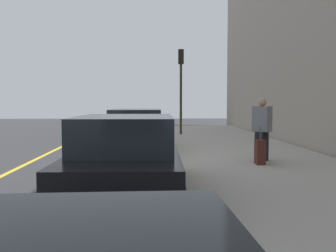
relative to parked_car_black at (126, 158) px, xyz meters
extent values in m
plane|color=#333335|center=(5.00, -0.09, -0.76)|extent=(56.00, 56.00, 0.00)
cube|color=#A39E93|center=(5.00, -3.39, -0.68)|extent=(28.00, 4.60, 0.15)
cube|color=gold|center=(5.00, 3.11, -0.75)|extent=(28.00, 0.14, 0.01)
cylinder|color=black|center=(1.46, 0.83, -0.44)|extent=(0.64, 0.23, 0.64)
cylinder|color=black|center=(1.45, -0.85, -0.44)|extent=(0.64, 0.23, 0.64)
cylinder|color=black|center=(-1.32, 0.85, -0.44)|extent=(0.64, 0.23, 0.64)
cylinder|color=black|center=(-1.33, -0.83, -0.44)|extent=(0.64, 0.23, 0.64)
cube|color=black|center=(0.06, 0.00, -0.17)|extent=(4.50, 1.84, 0.64)
cube|color=black|center=(-0.16, 0.00, 0.45)|extent=(2.34, 1.62, 0.60)
cylinder|color=black|center=(7.31, 0.95, -0.44)|extent=(0.64, 0.22, 0.64)
cylinder|color=black|center=(7.31, -0.73, -0.44)|extent=(0.64, 0.22, 0.64)
cylinder|color=black|center=(4.59, 0.94, -0.44)|extent=(0.64, 0.22, 0.64)
cylinder|color=black|center=(4.60, -0.74, -0.44)|extent=(0.64, 0.22, 0.64)
cube|color=#383A3D|center=(5.95, 0.11, -0.17)|extent=(4.38, 1.81, 0.64)
cube|color=black|center=(5.73, 0.11, 0.45)|extent=(2.28, 1.61, 0.60)
cylinder|color=black|center=(3.34, -3.26, -0.21)|extent=(0.19, 0.19, 0.80)
cylinder|color=black|center=(3.60, -3.53, -0.21)|extent=(0.19, 0.19, 0.80)
cube|color=slate|center=(3.47, -3.40, 0.53)|extent=(0.53, 0.53, 0.68)
sphere|color=tan|center=(3.47, -3.40, 0.99)|extent=(0.22, 0.22, 0.22)
cylinder|color=#2D2D19|center=(12.13, -1.80, 1.11)|extent=(0.12, 0.12, 3.44)
cube|color=black|center=(12.13, -1.80, 3.19)|extent=(0.26, 0.26, 0.70)
sphere|color=red|center=(12.28, -1.80, 3.40)|extent=(0.14, 0.14, 0.14)
sphere|color=orange|center=(12.28, -1.80, 3.18)|extent=(0.14, 0.14, 0.14)
sphere|color=green|center=(12.28, -1.80, 2.96)|extent=(0.14, 0.14, 0.14)
cube|color=#471E19|center=(2.94, -3.21, -0.30)|extent=(0.34, 0.22, 0.63)
cylinder|color=#4C4C4C|center=(2.94, -3.21, 0.20)|extent=(0.03, 0.03, 0.36)
camera|label=1|loc=(-6.81, -0.51, 1.00)|focal=41.31mm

